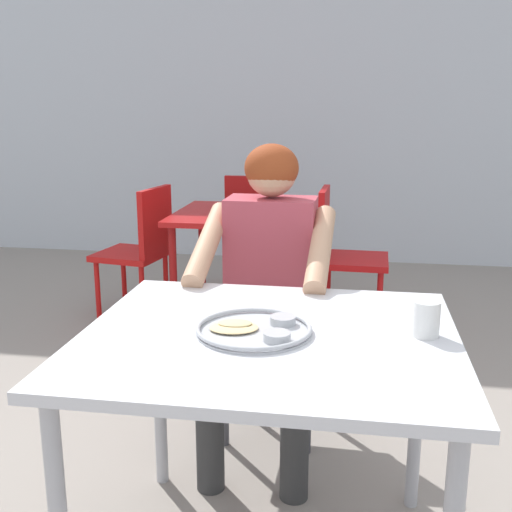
{
  "coord_description": "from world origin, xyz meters",
  "views": [
    {
      "loc": [
        0.27,
        -1.6,
        1.35
      ],
      "look_at": [
        -0.03,
        0.2,
        0.89
      ],
      "focal_mm": 43.61,
      "sensor_mm": 36.0,
      "label": 1
    }
  ],
  "objects": [
    {
      "name": "back_wall",
      "position": [
        0.0,
        3.82,
        1.7
      ],
      "size": [
        12.0,
        0.12,
        3.4
      ],
      "primitive_type": "cube",
      "color": "silver",
      "rests_on": "ground"
    },
    {
      "name": "table_foreground",
      "position": [
        0.05,
        -0.05,
        0.67
      ],
      "size": [
        1.01,
        0.88,
        0.74
      ],
      "color": "silver",
      "rests_on": "ground"
    },
    {
      "name": "thali_tray",
      "position": [
        0.01,
        -0.05,
        0.76
      ],
      "size": [
        0.31,
        0.31,
        0.03
      ],
      "color": "#B7BABF",
      "rests_on": "table_foreground"
    },
    {
      "name": "drinking_cup",
      "position": [
        0.46,
        0.0,
        0.8
      ],
      "size": [
        0.07,
        0.07,
        0.1
      ],
      "color": "white",
      "rests_on": "table_foreground"
    },
    {
      "name": "chair_foreground",
      "position": [
        -0.05,
        0.84,
        0.5
      ],
      "size": [
        0.42,
        0.4,
        0.83
      ],
      "color": "#3F3F44",
      "rests_on": "ground"
    },
    {
      "name": "diner_foreground",
      "position": [
        -0.05,
        0.62,
        0.72
      ],
      "size": [
        0.5,
        0.56,
        1.2
      ],
      "color": "#333333",
      "rests_on": "ground"
    },
    {
      "name": "table_background_red",
      "position": [
        -0.38,
        2.0,
        0.62
      ],
      "size": [
        0.84,
        0.79,
        0.71
      ],
      "color": "#B71414",
      "rests_on": "ground"
    },
    {
      "name": "chair_red_left",
      "position": [
        -1.04,
        1.99,
        0.49
      ],
      "size": [
        0.45,
        0.45,
        0.85
      ],
      "color": "red",
      "rests_on": "ground"
    },
    {
      "name": "chair_red_right",
      "position": [
        0.19,
        1.98,
        0.51
      ],
      "size": [
        0.41,
        0.4,
        0.87
      ],
      "color": "red",
      "rests_on": "ground"
    },
    {
      "name": "chair_red_far",
      "position": [
        -0.43,
        2.63,
        0.5
      ],
      "size": [
        0.43,
        0.43,
        0.87
      ],
      "color": "#A91514",
      "rests_on": "ground"
    }
  ]
}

